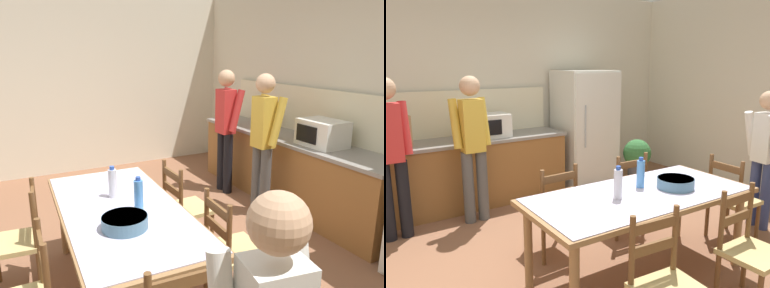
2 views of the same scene
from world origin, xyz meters
TOP-DOWN VIEW (x-y plane):
  - ground_plane at (0.00, 0.00)m, footprint 8.32×8.32m
  - wall_back at (0.00, 2.66)m, footprint 6.52×0.12m
  - wall_left at (-3.26, 0.00)m, footprint 0.12×5.20m
  - kitchen_counter at (-0.63, 2.23)m, footprint 3.13×0.66m
  - counter_splashback at (-0.63, 2.54)m, footprint 3.09×0.03m
  - microwave at (-0.08, 2.21)m, footprint 0.50×0.39m
  - paper_bag at (-1.15, 2.20)m, footprint 0.24×0.16m
  - dining_table at (0.28, -0.27)m, footprint 1.99×0.96m
  - bottle_near_centre at (0.03, -0.26)m, footprint 0.07×0.07m
  - bottle_off_centre at (0.38, -0.16)m, footprint 0.07×0.07m
  - serving_bowl at (0.62, -0.34)m, footprint 0.32×0.32m
  - chair_side_far_left at (-0.14, 0.49)m, footprint 0.43×0.41m
  - chair_side_far_right at (0.74, 0.46)m, footprint 0.44×0.42m
  - chair_side_near_left at (-0.18, -1.00)m, footprint 0.45×0.44m
  - person_at_sink at (-1.32, 1.71)m, footprint 0.43×0.29m
  - person_at_counter at (-0.47, 1.69)m, footprint 0.43×0.29m

SIDE VIEW (x-z plane):
  - ground_plane at x=0.00m, z-range 0.00..0.00m
  - chair_side_far_left at x=-0.14m, z-range -0.01..0.90m
  - chair_side_far_right at x=0.74m, z-range -0.01..0.90m
  - chair_side_near_left at x=-0.18m, z-range -0.01..0.90m
  - kitchen_counter at x=-0.63m, z-range 0.00..0.89m
  - dining_table at x=0.28m, z-range 0.30..1.07m
  - serving_bowl at x=0.62m, z-range 0.77..0.86m
  - bottle_near_centre at x=0.03m, z-range 0.75..1.02m
  - bottle_off_centre at x=0.38m, z-range 0.75..1.02m
  - person_at_counter at x=-0.47m, z-range 0.11..1.80m
  - person_at_sink at x=-1.32m, z-range 0.11..1.81m
  - microwave at x=-0.08m, z-range 0.88..1.18m
  - paper_bag at x=-1.15m, z-range 0.88..1.24m
  - counter_splashback at x=-0.63m, z-range 0.88..1.48m
  - wall_back at x=0.00m, z-range 0.00..2.90m
  - wall_left at x=-3.26m, z-range 0.00..2.90m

